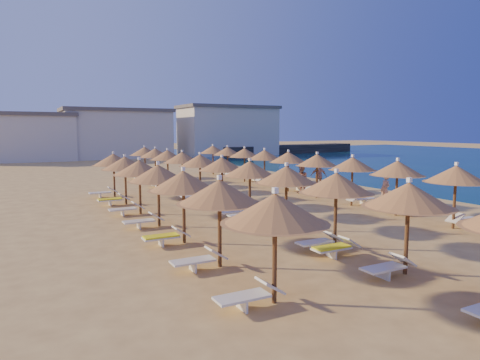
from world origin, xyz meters
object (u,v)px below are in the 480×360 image
parasol_row_west (235,167)px  beachgoer_c (319,176)px  beachgoer_a (385,190)px  parasol_row_east (334,163)px  beachgoer_b (302,180)px  jetty (288,149)px

parasol_row_west → beachgoer_c: 9.99m
beachgoer_c → beachgoer_a: bearing=-68.2°
beachgoer_c → beachgoer_a: beachgoer_c is taller
parasol_row_east → parasol_row_west: same height
beachgoer_c → parasol_row_west: bearing=-125.4°
beachgoer_a → beachgoer_c: bearing=-176.4°
beachgoer_b → beachgoer_a: (1.44, -5.85, -0.06)m
parasol_row_east → beachgoer_b: size_ratio=19.55×
parasol_row_west → beachgoer_c: parasol_row_west is taller
jetty → parasol_row_west: size_ratio=0.80×
jetty → beachgoer_b: beachgoer_b is taller
parasol_row_west → beachgoer_c: size_ratio=19.42×
parasol_row_west → beachgoer_b: (6.64, 3.31, -1.36)m
jetty → beachgoer_c: (-24.19, -39.48, 0.21)m
beachgoer_c → parasol_row_east: bearing=-89.9°
jetty → parasol_row_west: (-33.07, -43.86, 1.56)m
beachgoer_a → parasol_row_east: bearing=-138.3°
parasol_row_east → beachgoer_c: (2.35, 4.38, -1.35)m
beachgoer_b → beachgoer_c: 2.48m
parasol_row_west → beachgoer_a: 8.59m
jetty → beachgoer_b: size_ratio=15.69×
parasol_row_east → beachgoer_b: parasol_row_east is taller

